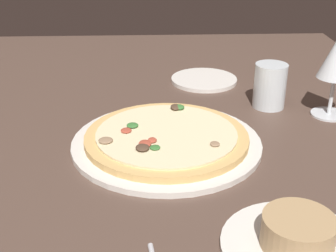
{
  "coord_description": "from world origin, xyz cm",
  "views": [
    {
      "loc": [
        77.14,
        -3.43,
        42.81
      ],
      "look_at": [
        1.8,
        -0.33,
        7.0
      ],
      "focal_mm": 49.76,
      "sensor_mm": 36.0,
      "label": 1
    }
  ],
  "objects_px": {
    "pizza_main": "(166,140)",
    "side_plate": "(204,80)",
    "water_glass": "(270,88)",
    "ramekin_on_saucer": "(297,239)"
  },
  "relations": [
    {
      "from": "pizza_main",
      "to": "side_plate",
      "type": "relative_size",
      "value": 2.11
    },
    {
      "from": "ramekin_on_saucer",
      "to": "side_plate",
      "type": "relative_size",
      "value": 1.18
    },
    {
      "from": "water_glass",
      "to": "side_plate",
      "type": "height_order",
      "value": "water_glass"
    },
    {
      "from": "ramekin_on_saucer",
      "to": "water_glass",
      "type": "height_order",
      "value": "water_glass"
    },
    {
      "from": "pizza_main",
      "to": "ramekin_on_saucer",
      "type": "bearing_deg",
      "value": 27.74
    },
    {
      "from": "water_glass",
      "to": "side_plate",
      "type": "xyz_separation_m",
      "value": [
        -0.16,
        -0.12,
        -0.04
      ]
    },
    {
      "from": "side_plate",
      "to": "ramekin_on_saucer",
      "type": "bearing_deg",
      "value": 4.26
    },
    {
      "from": "pizza_main",
      "to": "water_glass",
      "type": "xyz_separation_m",
      "value": [
        -0.17,
        0.22,
        0.03
      ]
    },
    {
      "from": "pizza_main",
      "to": "water_glass",
      "type": "distance_m",
      "value": 0.28
    },
    {
      "from": "pizza_main",
      "to": "side_plate",
      "type": "height_order",
      "value": "pizza_main"
    }
  ]
}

